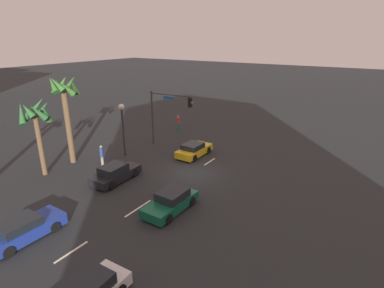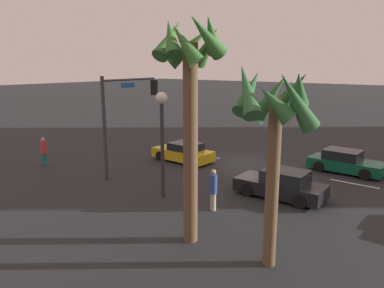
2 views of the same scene
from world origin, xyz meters
TOP-DOWN VIEW (x-y plane):
  - ground_plane at (0.00, 0.00)m, footprint 220.00×220.00m
  - lane_stripe_1 at (-12.18, 0.00)m, footprint 2.11×0.14m
  - lane_stripe_2 at (-6.90, 0.00)m, footprint 2.55×0.14m
  - lane_stripe_3 at (2.84, 0.00)m, footprint 1.92×0.14m
  - car_1 at (-5.81, -1.96)m, footprint 4.21×1.97m
  - car_2 at (3.37, 2.08)m, footprint 4.14×1.96m
  - car_3 at (-12.89, 3.21)m, footprint 4.37×1.89m
  - car_4 at (-4.71, 4.40)m, footprint 4.31×1.99m
  - traffic_signal at (4.36, 6.17)m, footprint 0.81×4.82m
  - streetlamp at (-0.17, 7.86)m, footprint 0.56×0.56m
  - pedestrian_0 at (-3.08, 7.76)m, footprint 0.45×0.45m
  - pedestrian_1 at (9.67, 8.41)m, footprint 0.52×0.52m
  - palm_tree_0 at (-4.07, 10.55)m, footprint 2.70×2.61m
  - palm_tree_2 at (-7.03, 10.35)m, footprint 2.80×2.74m

SIDE VIEW (x-z plane):
  - ground_plane at x=0.00m, z-range 0.00..0.00m
  - lane_stripe_1 at x=-12.18m, z-range 0.00..0.01m
  - lane_stripe_2 at x=-6.90m, z-range 0.00..0.01m
  - lane_stripe_3 at x=2.84m, z-range 0.00..0.01m
  - car_2 at x=3.37m, z-range -0.04..1.23m
  - car_1 at x=-5.81m, z-range -0.05..1.29m
  - car_3 at x=-12.89m, z-range -0.04..1.29m
  - car_4 at x=-4.71m, z-range -0.06..1.33m
  - pedestrian_1 at x=9.67m, z-range 0.04..1.85m
  - pedestrian_0 at x=-3.08m, z-range 0.06..1.94m
  - streetlamp at x=-0.17m, z-range 1.10..6.18m
  - traffic_signal at x=4.36m, z-range 1.04..6.75m
  - palm_tree_2 at x=-7.03m, z-range 1.63..8.10m
  - palm_tree_0 at x=-4.07m, z-range 1.84..9.79m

